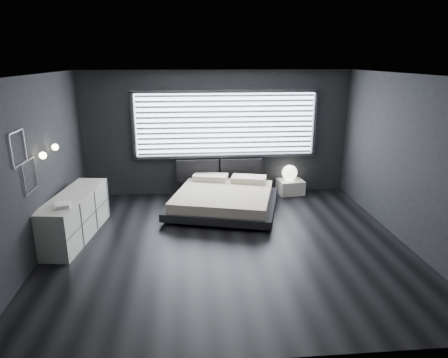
{
  "coord_description": "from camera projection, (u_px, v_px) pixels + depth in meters",
  "views": [
    {
      "loc": [
        -0.62,
        -6.16,
        3.05
      ],
      "look_at": [
        0.0,
        0.85,
        0.9
      ],
      "focal_mm": 32.0,
      "sensor_mm": 36.0,
      "label": 1
    }
  ],
  "objects": [
    {
      "name": "nightstand",
      "position": [
        290.0,
        187.0,
        9.29
      ],
      "size": [
        0.62,
        0.54,
        0.33
      ],
      "primitive_type": "cube",
      "rotation": [
        0.0,
        0.0,
        0.13
      ],
      "color": "silver",
      "rests_on": "ground"
    },
    {
      "name": "wall_art_lower",
      "position": [
        30.0,
        176.0,
        5.88
      ],
      "size": [
        0.01,
        0.48,
        0.48
      ],
      "color": "#47474C",
      "rests_on": "ground"
    },
    {
      "name": "dresser",
      "position": [
        75.0,
        216.0,
        6.97
      ],
      "size": [
        0.81,
        2.03,
        0.79
      ],
      "color": "silver",
      "rests_on": "ground"
    },
    {
      "name": "book_stack",
      "position": [
        62.0,
        205.0,
        6.29
      ],
      "size": [
        0.3,
        0.36,
        0.06
      ],
      "color": "white",
      "rests_on": "dresser"
    },
    {
      "name": "window",
      "position": [
        226.0,
        125.0,
        8.93
      ],
      "size": [
        4.14,
        0.09,
        1.52
      ],
      "color": "white",
      "rests_on": "ground"
    },
    {
      "name": "bed",
      "position": [
        224.0,
        198.0,
        8.26
      ],
      "size": [
        2.56,
        2.49,
        0.55
      ],
      "color": "black",
      "rests_on": "ground"
    },
    {
      "name": "wall_art_upper",
      "position": [
        18.0,
        148.0,
        5.5
      ],
      "size": [
        0.01,
        0.48,
        0.48
      ],
      "color": "#47474C",
      "rests_on": "ground"
    },
    {
      "name": "sconce_far",
      "position": [
        55.0,
        147.0,
        6.72
      ],
      "size": [
        0.18,
        0.11,
        0.11
      ],
      "color": "silver",
      "rests_on": "ground"
    },
    {
      "name": "sconce_near",
      "position": [
        43.0,
        155.0,
        6.15
      ],
      "size": [
        0.18,
        0.11,
        0.11
      ],
      "color": "silver",
      "rests_on": "ground"
    },
    {
      "name": "headboard",
      "position": [
        219.0,
        170.0,
        9.17
      ],
      "size": [
        1.96,
        0.16,
        0.52
      ],
      "color": "black",
      "rests_on": "ground"
    },
    {
      "name": "orb_lamp",
      "position": [
        290.0,
        173.0,
        9.22
      ],
      "size": [
        0.35,
        0.35,
        0.35
      ],
      "primitive_type": "sphere",
      "color": "white",
      "rests_on": "nightstand"
    },
    {
      "name": "room",
      "position": [
        229.0,
        165.0,
        6.4
      ],
      "size": [
        6.04,
        6.0,
        2.8
      ],
      "color": "black",
      "rests_on": "ground"
    }
  ]
}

